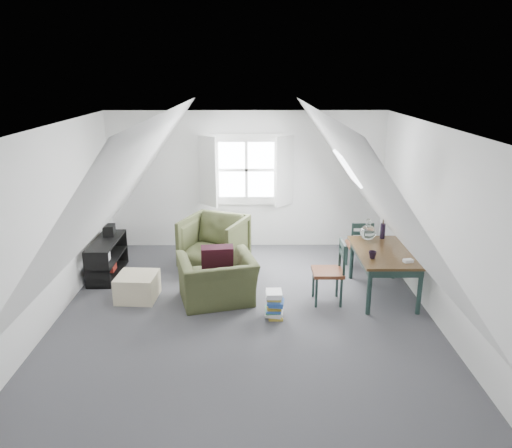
{
  "coord_description": "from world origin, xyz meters",
  "views": [
    {
      "loc": [
        0.1,
        -6.17,
        3.16
      ],
      "look_at": [
        0.16,
        0.6,
        1.08
      ],
      "focal_mm": 35.0,
      "sensor_mm": 36.0,
      "label": 1
    }
  ],
  "objects_px": {
    "armchair_near": "(217,301)",
    "dining_chair_near": "(330,271)",
    "ottoman": "(137,287)",
    "armchair_far": "(215,267)",
    "dining_table": "(384,257)",
    "dining_chair_far": "(360,244)",
    "magazine_stack": "(275,304)",
    "media_shelf": "(107,260)"
  },
  "relations": [
    {
      "from": "dining_chair_near",
      "to": "magazine_stack",
      "type": "relative_size",
      "value": 2.5
    },
    {
      "from": "armchair_near",
      "to": "media_shelf",
      "type": "distance_m",
      "value": 2.09
    },
    {
      "from": "ottoman",
      "to": "dining_table",
      "type": "distance_m",
      "value": 3.59
    },
    {
      "from": "armchair_far",
      "to": "magazine_stack",
      "type": "relative_size",
      "value": 2.66
    },
    {
      "from": "dining_table",
      "to": "dining_chair_near",
      "type": "relative_size",
      "value": 1.52
    },
    {
      "from": "armchair_far",
      "to": "dining_chair_far",
      "type": "bearing_deg",
      "value": 18.91
    },
    {
      "from": "armchair_near",
      "to": "dining_table",
      "type": "height_order",
      "value": "dining_table"
    },
    {
      "from": "dining_chair_far",
      "to": "dining_chair_near",
      "type": "distance_m",
      "value": 1.37
    },
    {
      "from": "armchair_far",
      "to": "dining_table",
      "type": "relative_size",
      "value": 0.7
    },
    {
      "from": "dining_table",
      "to": "magazine_stack",
      "type": "bearing_deg",
      "value": -161.64
    },
    {
      "from": "dining_chair_far",
      "to": "magazine_stack",
      "type": "height_order",
      "value": "dining_chair_far"
    },
    {
      "from": "armchair_near",
      "to": "media_shelf",
      "type": "xyz_separation_m",
      "value": [
        -1.83,
        0.97,
        0.26
      ]
    },
    {
      "from": "ottoman",
      "to": "media_shelf",
      "type": "relative_size",
      "value": 0.48
    },
    {
      "from": "dining_chair_near",
      "to": "dining_chair_far",
      "type": "bearing_deg",
      "value": 138.74
    },
    {
      "from": "media_shelf",
      "to": "armchair_far",
      "type": "bearing_deg",
      "value": 10.8
    },
    {
      "from": "armchair_far",
      "to": "dining_chair_near",
      "type": "distance_m",
      "value": 2.22
    },
    {
      "from": "armchair_far",
      "to": "magazine_stack",
      "type": "distance_m",
      "value": 2.01
    },
    {
      "from": "ottoman",
      "to": "dining_table",
      "type": "height_order",
      "value": "dining_table"
    },
    {
      "from": "ottoman",
      "to": "dining_chair_near",
      "type": "relative_size",
      "value": 0.61
    },
    {
      "from": "dining_chair_far",
      "to": "dining_chair_near",
      "type": "relative_size",
      "value": 0.94
    },
    {
      "from": "armchair_far",
      "to": "ottoman",
      "type": "height_order",
      "value": "armchair_far"
    },
    {
      "from": "armchair_near",
      "to": "armchair_far",
      "type": "relative_size",
      "value": 1.07
    },
    {
      "from": "magazine_stack",
      "to": "dining_chair_near",
      "type": "bearing_deg",
      "value": 29.76
    },
    {
      "from": "armchair_far",
      "to": "dining_chair_far",
      "type": "xyz_separation_m",
      "value": [
        2.39,
        -0.12,
        0.44
      ]
    },
    {
      "from": "dining_table",
      "to": "dining_chair_far",
      "type": "distance_m",
      "value": 0.99
    },
    {
      "from": "armchair_far",
      "to": "dining_chair_far",
      "type": "height_order",
      "value": "dining_chair_far"
    },
    {
      "from": "armchair_far",
      "to": "armchair_near",
      "type": "bearing_deg",
      "value": -62.61
    },
    {
      "from": "armchair_near",
      "to": "ottoman",
      "type": "bearing_deg",
      "value": -20.75
    },
    {
      "from": "armchair_near",
      "to": "magazine_stack",
      "type": "bearing_deg",
      "value": 134.07
    },
    {
      "from": "ottoman",
      "to": "armchair_near",
      "type": "bearing_deg",
      "value": -5.6
    },
    {
      "from": "dining_chair_near",
      "to": "magazine_stack",
      "type": "xyz_separation_m",
      "value": [
        -0.8,
        -0.46,
        -0.29
      ]
    },
    {
      "from": "armchair_near",
      "to": "dining_table",
      "type": "xyz_separation_m",
      "value": [
        2.41,
        0.21,
        0.6
      ]
    },
    {
      "from": "armchair_far",
      "to": "media_shelf",
      "type": "distance_m",
      "value": 1.76
    },
    {
      "from": "dining_table",
      "to": "media_shelf",
      "type": "xyz_separation_m",
      "value": [
        -4.24,
        0.76,
        -0.33
      ]
    },
    {
      "from": "dining_chair_far",
      "to": "dining_chair_near",
      "type": "height_order",
      "value": "dining_chair_near"
    },
    {
      "from": "media_shelf",
      "to": "dining_table",
      "type": "bearing_deg",
      "value": -10.31
    },
    {
      "from": "dining_table",
      "to": "media_shelf",
      "type": "relative_size",
      "value": 1.2
    },
    {
      "from": "armchair_far",
      "to": "magazine_stack",
      "type": "bearing_deg",
      "value": -40.72
    },
    {
      "from": "armchair_far",
      "to": "ottoman",
      "type": "relative_size",
      "value": 1.76
    },
    {
      "from": "armchair_far",
      "to": "dining_table",
      "type": "height_order",
      "value": "dining_table"
    },
    {
      "from": "armchair_near",
      "to": "dining_chair_near",
      "type": "height_order",
      "value": "dining_chair_near"
    },
    {
      "from": "armchair_far",
      "to": "dining_table",
      "type": "bearing_deg",
      "value": -1.46
    }
  ]
}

